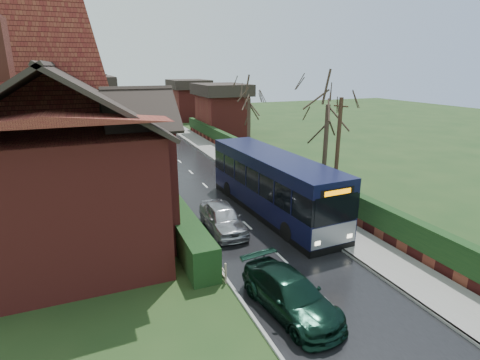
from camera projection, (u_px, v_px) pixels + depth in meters
name	position (u px, v px, depth m)	size (l,w,h in m)	color
ground	(263.00, 240.00, 19.29)	(140.00, 140.00, 0.00)	#2F441D
road	(205.00, 185.00, 28.13)	(6.00, 100.00, 0.02)	black
pavement	(256.00, 179.00, 29.66)	(2.50, 100.00, 0.14)	slate
kerb_right	(242.00, 180.00, 29.22)	(0.12, 100.00, 0.14)	gray
kerb_left	(165.00, 190.00, 27.01)	(0.12, 100.00, 0.10)	gray
front_hedge	(167.00, 204.00, 22.06)	(1.20, 16.00, 1.60)	black
picket_fence	(179.00, 208.00, 22.43)	(0.10, 16.00, 0.90)	gray
right_wall_hedge	(274.00, 165.00, 29.95)	(0.60, 50.00, 1.80)	maroon
brick_house	(69.00, 153.00, 19.05)	(9.30, 14.60, 10.30)	maroon
bus	(273.00, 185.00, 22.48)	(3.24, 11.97, 3.60)	black
car_silver	(223.00, 218.00, 20.23)	(1.78, 4.43, 1.51)	#A9A9AE
car_green	(290.00, 294.00, 13.55)	(1.92, 4.72, 1.37)	black
car_distant	(155.00, 127.00, 51.19)	(1.44, 4.13, 1.36)	black
bus_stop_sign	(274.00, 177.00, 24.35)	(0.09, 0.39, 2.57)	slate
telegraph_pole	(337.00, 156.00, 22.18)	(0.42, 0.85, 6.92)	#302015
tree_right_near	(329.00, 98.00, 23.95)	(4.14, 4.14, 8.93)	#34271E
tree_right_far	(249.00, 94.00, 33.38)	(4.33, 4.33, 8.36)	#34281F
tree_house_side	(27.00, 78.00, 27.96)	(4.56, 4.56, 10.36)	#32261D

